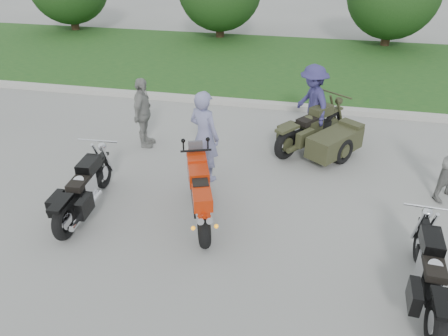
% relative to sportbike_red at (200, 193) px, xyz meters
% --- Properties ---
extents(ground, '(80.00, 80.00, 0.00)m').
position_rel_sportbike_red_xyz_m(ground, '(0.42, -0.37, -0.58)').
color(ground, '#9D9D98').
rests_on(ground, ground).
extents(curb, '(60.00, 0.30, 0.15)m').
position_rel_sportbike_red_xyz_m(curb, '(0.42, 5.63, -0.51)').
color(curb, '#AEACA4').
rests_on(curb, ground).
extents(grass_strip, '(60.00, 8.00, 0.14)m').
position_rel_sportbike_red_xyz_m(grass_strip, '(0.42, 9.78, -0.51)').
color(grass_strip, '#375E20').
rests_on(grass_strip, ground).
extents(sportbike_red, '(0.88, 2.02, 0.99)m').
position_rel_sportbike_red_xyz_m(sportbike_red, '(0.00, 0.00, 0.00)').
color(sportbike_red, black).
rests_on(sportbike_red, ground).
extents(cruiser_left, '(0.44, 2.29, 0.88)m').
position_rel_sportbike_red_xyz_m(cruiser_left, '(-2.13, -0.21, -0.13)').
color(cruiser_left, black).
rests_on(cruiser_left, ground).
extents(cruiser_right, '(0.40, 2.24, 0.86)m').
position_rel_sportbike_red_xyz_m(cruiser_right, '(3.57, -1.18, -0.14)').
color(cruiser_right, black).
rests_on(cruiser_right, ground).
extents(cruiser_sidecar, '(1.96, 2.26, 0.94)m').
position_rel_sportbike_red_xyz_m(cruiser_sidecar, '(2.07, 3.02, -0.14)').
color(cruiser_sidecar, black).
rests_on(cruiser_sidecar, ground).
extents(person_stripe, '(0.82, 0.70, 1.89)m').
position_rel_sportbike_red_xyz_m(person_stripe, '(-0.29, 1.47, 0.36)').
color(person_stripe, '#7779A2').
rests_on(person_stripe, ground).
extents(person_denim, '(1.18, 1.37, 1.84)m').
position_rel_sportbike_red_xyz_m(person_denim, '(1.74, 3.80, 0.34)').
color(person_denim, navy).
rests_on(person_denim, ground).
extents(person_back, '(0.46, 0.99, 1.65)m').
position_rel_sportbike_red_xyz_m(person_back, '(-2.04, 2.62, 0.24)').
color(person_back, gray).
rests_on(person_back, ground).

